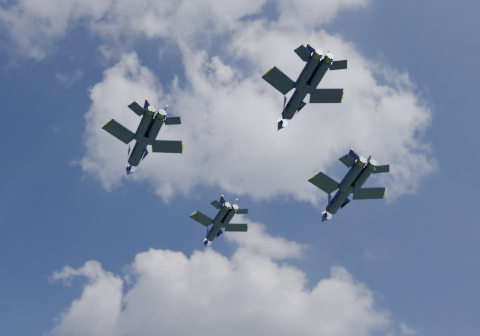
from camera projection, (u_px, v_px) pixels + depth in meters
name	position (u px, v px, depth m)	size (l,w,h in m)	color
jet_lead	(215.00, 230.00, 97.89)	(10.56, 14.12, 3.44)	black
jet_left	(139.00, 150.00, 81.44)	(11.83, 15.66, 3.84)	black
jet_right	(339.00, 198.00, 89.24)	(12.84, 17.56, 4.20)	black
jet_slot	(295.00, 101.00, 75.26)	(11.48, 15.53, 3.75)	black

